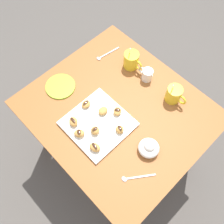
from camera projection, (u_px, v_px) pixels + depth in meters
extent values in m
plane|color=#514C47|center=(116.00, 152.00, 1.99)|extent=(8.00, 8.00, 0.00)
cube|color=#935628|center=(118.00, 111.00, 1.35)|extent=(0.93, 0.82, 0.04)
cube|color=#935628|center=(38.00, 130.00, 1.70)|extent=(0.07, 0.07, 0.70)
cube|color=#935628|center=(123.00, 223.00, 1.43)|extent=(0.07, 0.07, 0.70)
cube|color=#935628|center=(112.00, 71.00, 1.92)|extent=(0.07, 0.07, 0.70)
cube|color=#935628|center=(197.00, 143.00, 1.65)|extent=(0.07, 0.07, 0.70)
cube|color=white|center=(98.00, 124.00, 1.29)|extent=(0.30, 0.30, 0.02)
cylinder|color=yellow|center=(131.00, 60.00, 1.42)|extent=(0.09, 0.09, 0.10)
torus|color=yellow|center=(138.00, 65.00, 1.40)|extent=(0.06, 0.01, 0.06)
cylinder|color=black|center=(132.00, 55.00, 1.38)|extent=(0.07, 0.07, 0.01)
cylinder|color=silver|center=(129.00, 54.00, 1.39)|extent=(0.03, 0.03, 0.13)
cylinder|color=yellow|center=(174.00, 94.00, 1.32)|extent=(0.08, 0.08, 0.09)
torus|color=yellow|center=(181.00, 100.00, 1.30)|extent=(0.06, 0.01, 0.06)
cylinder|color=black|center=(175.00, 90.00, 1.28)|extent=(0.07, 0.07, 0.01)
cylinder|color=silver|center=(173.00, 89.00, 1.29)|extent=(0.02, 0.05, 0.12)
cylinder|color=white|center=(147.00, 75.00, 1.39)|extent=(0.06, 0.06, 0.07)
cone|color=white|center=(152.00, 75.00, 1.36)|extent=(0.02, 0.02, 0.02)
torus|color=white|center=(142.00, 70.00, 1.40)|extent=(0.05, 0.01, 0.05)
cylinder|color=white|center=(148.00, 72.00, 1.36)|extent=(0.05, 0.05, 0.01)
ellipsoid|color=white|center=(149.00, 148.00, 1.20)|extent=(0.10, 0.10, 0.06)
sphere|color=silver|center=(149.00, 147.00, 1.19)|extent=(0.06, 0.06, 0.06)
ellipsoid|color=green|center=(152.00, 147.00, 1.17)|extent=(0.03, 0.02, 0.01)
cylinder|color=#9EC633|center=(60.00, 86.00, 1.39)|extent=(0.17, 0.17, 0.01)
cube|color=silver|center=(140.00, 177.00, 1.17)|extent=(0.09, 0.13, 0.00)
ellipsoid|color=silver|center=(124.00, 179.00, 1.16)|extent=(0.03, 0.02, 0.01)
cube|color=silver|center=(109.00, 53.00, 1.50)|extent=(0.03, 0.15, 0.00)
ellipsoid|color=silver|center=(99.00, 58.00, 1.48)|extent=(0.03, 0.02, 0.01)
ellipsoid|color=#D19347|center=(95.00, 131.00, 1.24)|extent=(0.06, 0.06, 0.04)
ellipsoid|color=#381E11|center=(95.00, 129.00, 1.22)|extent=(0.02, 0.03, 0.00)
ellipsoid|color=#D19347|center=(120.00, 130.00, 1.24)|extent=(0.05, 0.05, 0.04)
ellipsoid|color=#381E11|center=(120.00, 128.00, 1.23)|extent=(0.03, 0.02, 0.00)
ellipsoid|color=#D19347|center=(73.00, 122.00, 1.26)|extent=(0.07, 0.06, 0.04)
ellipsoid|color=#381E11|center=(73.00, 120.00, 1.25)|extent=(0.04, 0.02, 0.00)
ellipsoid|color=#D19347|center=(117.00, 111.00, 1.29)|extent=(0.06, 0.06, 0.03)
ellipsoid|color=#381E11|center=(117.00, 110.00, 1.28)|extent=(0.03, 0.03, 0.00)
ellipsoid|color=#D19347|center=(79.00, 133.00, 1.23)|extent=(0.07, 0.07, 0.03)
ellipsoid|color=#381E11|center=(79.00, 132.00, 1.22)|extent=(0.03, 0.03, 0.00)
ellipsoid|color=#D19347|center=(86.00, 104.00, 1.31)|extent=(0.05, 0.06, 0.03)
ellipsoid|color=#381E11|center=(86.00, 103.00, 1.30)|extent=(0.02, 0.04, 0.00)
ellipsoid|color=#D19347|center=(95.00, 147.00, 1.20)|extent=(0.06, 0.05, 0.04)
ellipsoid|color=#381E11|center=(95.00, 146.00, 1.18)|extent=(0.04, 0.02, 0.00)
ellipsoid|color=#D19347|center=(103.00, 111.00, 1.29)|extent=(0.05, 0.05, 0.03)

